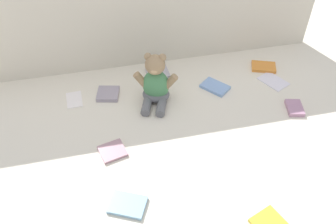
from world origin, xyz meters
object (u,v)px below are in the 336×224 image
object	(u,v)px
book_case_2	(158,73)
book_case_9	(113,151)
book_case_0	(264,67)
book_case_5	(108,94)
book_case_1	(295,108)
book_case_8	(128,205)
teddy_bear	(156,84)
book_case_7	(215,87)
book_case_6	(74,99)
book_case_4	(273,81)
book_case_3	(268,223)

from	to	relation	value
book_case_2	book_case_9	xyz separation A→B (m)	(-0.27, -0.44, -0.00)
book_case_0	book_case_5	distance (m)	0.77
book_case_2	book_case_1	bearing A→B (deg)	53.01
book_case_8	teddy_bear	bearing A→B (deg)	4.30
book_case_0	book_case_8	xyz separation A→B (m)	(-0.76, -0.62, -0.00)
book_case_7	book_case_8	world-z (taller)	same
teddy_bear	book_case_2	distance (m)	0.20
book_case_6	book_case_8	distance (m)	0.61
book_case_4	book_case_6	size ratio (longest dim) A/B	1.21
book_case_2	book_case_3	xyz separation A→B (m)	(0.19, -0.85, -0.00)
book_case_7	book_case_8	size ratio (longest dim) A/B	1.02
book_case_5	book_case_9	bearing A→B (deg)	10.23
teddy_bear	book_case_9	distance (m)	0.35
book_case_2	book_case_7	xyz separation A→B (m)	(0.24, -0.16, -0.00)
book_case_8	book_case_5	bearing A→B (deg)	26.23
book_case_2	book_case_5	distance (m)	0.27
book_case_0	book_case_6	xyz separation A→B (m)	(-0.92, -0.04, -0.00)
book_case_1	book_case_7	world-z (taller)	book_case_1
book_case_9	book_case_8	bearing A→B (deg)	81.38
teddy_bear	book_case_8	size ratio (longest dim) A/B	1.96
book_case_2	book_case_3	size ratio (longest dim) A/B	1.07
book_case_0	book_case_6	size ratio (longest dim) A/B	1.08
book_case_3	book_case_4	bearing A→B (deg)	-46.34
teddy_bear	book_case_5	world-z (taller)	teddy_bear
book_case_2	book_case_7	bearing A→B (deg)	54.62
teddy_bear	book_case_7	size ratio (longest dim) A/B	1.93
book_case_4	book_case_7	world-z (taller)	book_case_7
book_case_6	book_case_7	distance (m)	0.64
book_case_3	book_case_8	world-z (taller)	same
book_case_7	book_case_9	distance (m)	0.58
book_case_3	book_case_4	xyz separation A→B (m)	(0.34, 0.68, -0.00)
book_case_4	book_case_9	bearing A→B (deg)	172.87
teddy_bear	book_case_5	size ratio (longest dim) A/B	2.45
book_case_7	book_case_9	xyz separation A→B (m)	(-0.50, -0.28, -0.00)
book_case_1	book_case_8	distance (m)	0.83
book_case_9	book_case_7	bearing A→B (deg)	-164.75
book_case_1	book_case_5	world-z (taller)	same
book_case_6	book_case_7	xyz separation A→B (m)	(0.64, -0.06, 0.00)
book_case_7	book_case_9	world-z (taller)	book_case_7
book_case_6	book_case_8	bearing A→B (deg)	-77.88
book_case_4	book_case_5	xyz separation A→B (m)	(-0.77, 0.07, 0.01)
book_case_0	book_case_4	distance (m)	0.11
book_case_0	book_case_8	world-z (taller)	book_case_0
book_case_3	book_case_4	world-z (taller)	book_case_3
teddy_bear	book_case_6	bearing A→B (deg)	-173.63
book_case_1	book_case_6	world-z (taller)	book_case_1
book_case_0	book_case_4	size ratio (longest dim) A/B	0.89
book_case_9	teddy_bear	bearing A→B (deg)	-144.13
book_case_6	book_case_7	size ratio (longest dim) A/B	0.88
book_case_5	book_case_7	xyz separation A→B (m)	(0.49, -0.06, -0.00)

